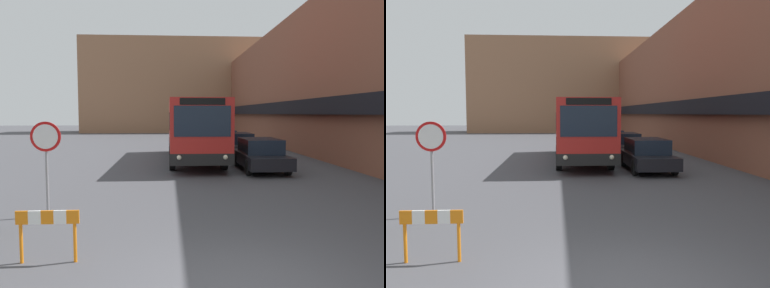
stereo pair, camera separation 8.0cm
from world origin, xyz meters
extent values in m
cube|color=brown|center=(10.00, 24.00, 4.79)|extent=(5.00, 60.00, 9.57)
cube|color=black|center=(7.25, 24.00, 3.05)|extent=(0.50, 60.00, 0.90)
cube|color=#996B4C|center=(0.00, 49.55, 6.50)|extent=(26.00, 8.00, 13.00)
cube|color=red|center=(0.32, 15.56, 1.91)|extent=(2.67, 10.94, 2.83)
cube|color=black|center=(0.32, 15.56, 0.74)|extent=(2.69, 10.96, 0.50)
cube|color=#192333|center=(0.32, 15.56, 2.30)|extent=(2.69, 10.07, 0.78)
cube|color=#192333|center=(0.32, 10.07, 2.33)|extent=(2.35, 0.03, 1.28)
cube|color=black|center=(0.32, 10.07, 3.14)|extent=(1.87, 0.03, 0.28)
sphere|color=#F2EAC6|center=(-0.64, 10.06, 0.84)|extent=(0.20, 0.20, 0.20)
sphere|color=#F2EAC6|center=(1.28, 10.06, 0.84)|extent=(0.20, 0.20, 0.20)
cylinder|color=black|center=(-0.89, 12.16, 0.58)|extent=(0.28, 1.15, 1.15)
cylinder|color=black|center=(1.54, 12.16, 0.58)|extent=(0.28, 1.15, 1.15)
cylinder|color=black|center=(-0.89, 18.95, 0.58)|extent=(0.28, 1.15, 1.15)
cylinder|color=black|center=(1.54, 18.95, 0.58)|extent=(0.28, 1.15, 1.15)
cube|color=black|center=(3.20, 11.84, 0.54)|extent=(1.88, 4.52, 0.54)
cube|color=#192333|center=(3.20, 11.95, 1.15)|extent=(1.66, 2.48, 0.67)
cylinder|color=black|center=(4.06, 10.44, 0.34)|extent=(0.20, 0.67, 0.67)
cylinder|color=black|center=(2.34, 10.44, 0.34)|extent=(0.20, 0.67, 0.67)
cylinder|color=black|center=(4.06, 13.24, 0.34)|extent=(0.20, 0.67, 0.67)
cylinder|color=black|center=(2.34, 13.24, 0.34)|extent=(0.20, 0.67, 0.67)
cube|color=#38383D|center=(3.20, 17.62, 0.52)|extent=(1.82, 4.44, 0.55)
cube|color=#192333|center=(3.20, 17.73, 1.12)|extent=(1.61, 2.44, 0.65)
cylinder|color=black|center=(4.03, 16.25, 0.30)|extent=(0.20, 0.61, 0.61)
cylinder|color=black|center=(2.37, 16.25, 0.30)|extent=(0.20, 0.61, 0.61)
cylinder|color=black|center=(4.03, 19.00, 0.30)|extent=(0.20, 0.61, 0.61)
cylinder|color=black|center=(2.37, 19.00, 0.30)|extent=(0.20, 0.61, 0.61)
cube|color=#B7B7BC|center=(3.20, 23.43, 0.51)|extent=(1.88, 4.55, 0.50)
cube|color=#192333|center=(3.20, 23.54, 1.07)|extent=(1.65, 2.50, 0.62)
cylinder|color=black|center=(4.06, 22.02, 0.32)|extent=(0.20, 0.63, 0.63)
cylinder|color=black|center=(2.34, 22.02, 0.32)|extent=(0.20, 0.63, 0.63)
cylinder|color=black|center=(4.06, 24.84, 0.32)|extent=(0.20, 0.63, 0.63)
cylinder|color=black|center=(2.34, 24.84, 0.32)|extent=(0.20, 0.63, 0.63)
cylinder|color=gray|center=(-4.18, 4.46, 1.22)|extent=(0.07, 0.07, 2.44)
cylinder|color=red|center=(-4.18, 4.44, 2.06)|extent=(0.76, 0.03, 0.76)
cylinder|color=white|center=(-4.18, 4.42, 2.06)|extent=(0.62, 0.02, 0.62)
cylinder|color=orange|center=(-3.69, 1.40, 0.35)|extent=(0.06, 0.06, 0.70)
cylinder|color=orange|center=(-2.75, 1.40, 0.35)|extent=(0.06, 0.06, 0.70)
cube|color=orange|center=(-3.66, 1.40, 0.82)|extent=(0.22, 0.04, 0.24)
cube|color=white|center=(-3.44, 1.40, 0.82)|extent=(0.22, 0.04, 0.24)
cube|color=orange|center=(-3.22, 1.40, 0.82)|extent=(0.22, 0.04, 0.24)
cube|color=white|center=(-3.00, 1.40, 0.82)|extent=(0.22, 0.04, 0.24)
cube|color=orange|center=(-2.78, 1.40, 0.82)|extent=(0.22, 0.04, 0.24)
camera|label=1|loc=(-1.08, -5.21, 2.64)|focal=35.00mm
camera|label=2|loc=(-1.01, -5.22, 2.64)|focal=35.00mm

